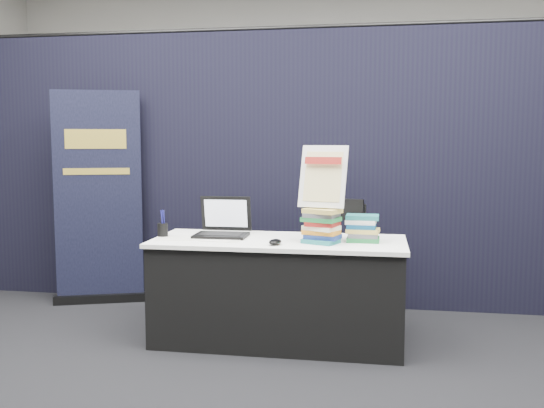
% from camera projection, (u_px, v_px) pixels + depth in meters
% --- Properties ---
extents(floor, '(8.00, 8.00, 0.00)m').
position_uv_depth(floor, '(265.00, 369.00, 3.87)').
color(floor, black).
rests_on(floor, ground).
extents(wall_back, '(8.00, 0.02, 3.50)m').
position_uv_depth(wall_back, '(323.00, 117.00, 7.61)').
color(wall_back, beige).
rests_on(wall_back, floor).
extents(drape_partition, '(6.00, 0.08, 2.40)m').
position_uv_depth(drape_partition, '(298.00, 170.00, 5.32)').
color(drape_partition, black).
rests_on(drape_partition, floor).
extents(display_table, '(1.80, 0.75, 0.75)m').
position_uv_depth(display_table, '(279.00, 290.00, 4.37)').
color(display_table, black).
rests_on(display_table, floor).
extents(laptop, '(0.39, 0.31, 0.29)m').
position_uv_depth(laptop, '(223.00, 227.00, 4.49)').
color(laptop, black).
rests_on(laptop, display_table).
extents(mouse, '(0.10, 0.14, 0.04)m').
position_uv_depth(mouse, '(275.00, 242.00, 4.10)').
color(mouse, black).
rests_on(mouse, display_table).
extents(brochure_left, '(0.37, 0.29, 0.00)m').
position_uv_depth(brochure_left, '(178.00, 238.00, 4.38)').
color(brochure_left, white).
rests_on(brochure_left, display_table).
extents(brochure_mid, '(0.29, 0.21, 0.00)m').
position_uv_depth(brochure_mid, '(222.00, 240.00, 4.30)').
color(brochure_mid, silver).
rests_on(brochure_mid, display_table).
extents(brochure_right, '(0.32, 0.26, 0.00)m').
position_uv_depth(brochure_right, '(215.00, 239.00, 4.34)').
color(brochure_right, white).
rests_on(brochure_right, display_table).
extents(pen_cup, '(0.08, 0.08, 0.10)m').
position_uv_depth(pen_cup, '(163.00, 230.00, 4.45)').
color(pen_cup, black).
rests_on(pen_cup, display_table).
extents(book_stack_tall, '(0.27, 0.24, 0.24)m').
position_uv_depth(book_stack_tall, '(322.00, 226.00, 4.16)').
color(book_stack_tall, '#1D6C6E').
rests_on(book_stack_tall, display_table).
extents(book_stack_short, '(0.23, 0.19, 0.19)m').
position_uv_depth(book_stack_short, '(362.00, 228.00, 4.23)').
color(book_stack_short, '#1D6F36').
rests_on(book_stack_short, display_table).
extents(info_sign, '(0.35, 0.19, 0.45)m').
position_uv_depth(info_sign, '(323.00, 177.00, 4.16)').
color(info_sign, black).
rests_on(info_sign, book_stack_tall).
extents(pullup_banner, '(0.79, 0.36, 1.89)m').
position_uv_depth(pullup_banner, '(99.00, 210.00, 5.39)').
color(pullup_banner, black).
rests_on(pullup_banner, floor).
extents(stacking_chair, '(0.55, 0.56, 0.99)m').
position_uv_depth(stacking_chair, '(336.00, 256.00, 4.74)').
color(stacking_chair, black).
rests_on(stacking_chair, floor).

